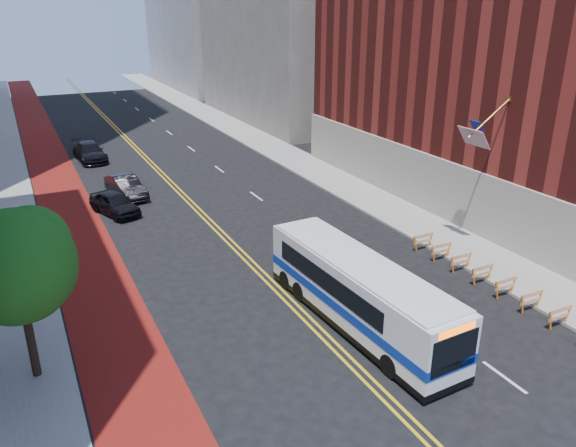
# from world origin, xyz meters

# --- Properties ---
(ground) EXTENTS (160.00, 160.00, 0.00)m
(ground) POSITION_xyz_m (0.00, 0.00, 0.00)
(ground) COLOR black
(ground) RESTS_ON ground
(sidewalk_left) EXTENTS (4.00, 140.00, 0.15)m
(sidewalk_left) POSITION_xyz_m (-12.00, 30.00, 0.07)
(sidewalk_left) COLOR gray
(sidewalk_left) RESTS_ON ground
(sidewalk_right) EXTENTS (4.00, 140.00, 0.15)m
(sidewalk_right) POSITION_xyz_m (12.00, 30.00, 0.07)
(sidewalk_right) COLOR gray
(sidewalk_right) RESTS_ON ground
(bus_lane_paint) EXTENTS (3.60, 140.00, 0.01)m
(bus_lane_paint) POSITION_xyz_m (-8.10, 30.00, 0.00)
(bus_lane_paint) COLOR maroon
(bus_lane_paint) RESTS_ON ground
(center_line_inner) EXTENTS (0.14, 140.00, 0.01)m
(center_line_inner) POSITION_xyz_m (-0.18, 30.00, 0.00)
(center_line_inner) COLOR gold
(center_line_inner) RESTS_ON ground
(center_line_outer) EXTENTS (0.14, 140.00, 0.01)m
(center_line_outer) POSITION_xyz_m (0.18, 30.00, 0.00)
(center_line_outer) COLOR gold
(center_line_outer) RESTS_ON ground
(lane_dashes) EXTENTS (0.14, 98.20, 0.01)m
(lane_dashes) POSITION_xyz_m (4.80, 38.00, 0.01)
(lane_dashes) COLOR silver
(lane_dashes) RESTS_ON ground
(brick_building) EXTENTS (18.73, 36.00, 22.00)m
(brick_building) POSITION_xyz_m (21.93, 12.00, 10.96)
(brick_building) COLOR maroon
(brick_building) RESTS_ON ground
(construction_barriers) EXTENTS (1.42, 10.91, 1.00)m
(construction_barriers) POSITION_xyz_m (9.60, 3.42, 0.68)
(construction_barriers) COLOR orange
(construction_barriers) RESTS_ON ground
(street_tree) EXTENTS (4.20, 4.20, 6.70)m
(street_tree) POSITION_xyz_m (-11.24, 6.04, 4.91)
(street_tree) COLOR black
(street_tree) RESTS_ON sidewalk_left
(transit_bus) EXTENTS (3.08, 11.50, 3.13)m
(transit_bus) POSITION_xyz_m (1.79, 3.84, 1.63)
(transit_bus) COLOR silver
(transit_bus) RESTS_ON ground
(car_a) EXTENTS (3.16, 4.81, 1.52)m
(car_a) POSITION_xyz_m (-5.24, 22.88, 0.76)
(car_a) COLOR black
(car_a) RESTS_ON ground
(car_b) EXTENTS (2.45, 4.99, 1.58)m
(car_b) POSITION_xyz_m (-3.81, 26.12, 0.79)
(car_b) COLOR black
(car_b) RESTS_ON ground
(car_c) EXTENTS (2.66, 5.68, 1.60)m
(car_c) POSITION_xyz_m (-4.67, 37.89, 0.80)
(car_c) COLOR black
(car_c) RESTS_ON ground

